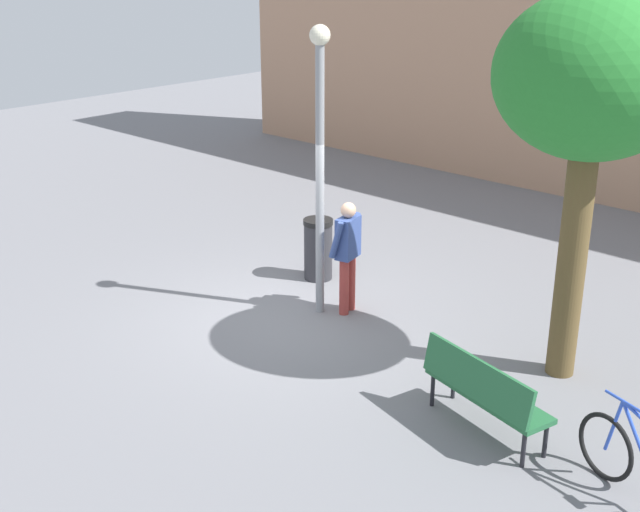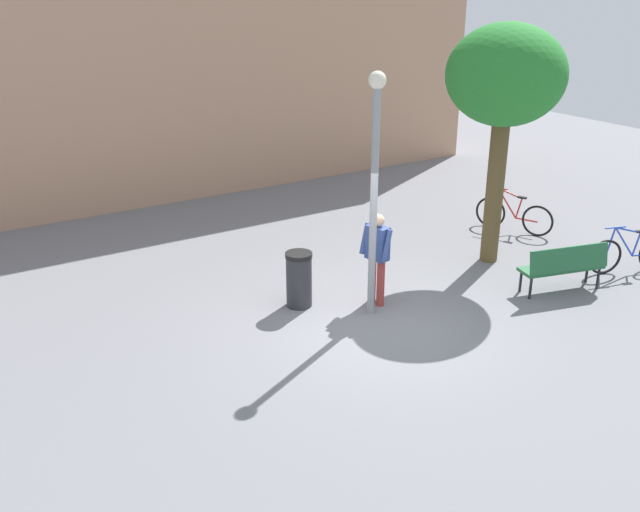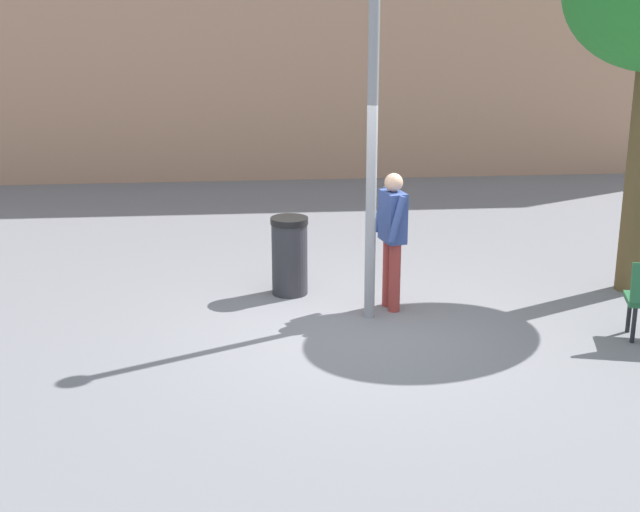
% 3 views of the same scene
% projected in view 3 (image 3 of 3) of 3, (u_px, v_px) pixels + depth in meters
% --- Properties ---
extents(ground_plane, '(36.00, 36.00, 0.00)m').
position_uv_depth(ground_plane, '(360.00, 331.00, 10.18)').
color(ground_plane, slate).
extents(building_facade, '(18.53, 2.00, 6.94)m').
position_uv_depth(building_facade, '(301.00, 0.00, 18.01)').
color(building_facade, tan).
rests_on(building_facade, ground_plane).
extents(lamppost, '(0.28, 0.28, 4.09)m').
position_uv_depth(lamppost, '(373.00, 107.00, 9.91)').
color(lamppost, gray).
rests_on(lamppost, ground_plane).
extents(person_by_lamppost, '(0.38, 0.63, 1.67)m').
position_uv_depth(person_by_lamppost, '(392.00, 232.00, 10.62)').
color(person_by_lamppost, '#9E3833').
rests_on(person_by_lamppost, ground_plane).
extents(trash_bin, '(0.47, 0.47, 1.00)m').
position_uv_depth(trash_bin, '(290.00, 256.00, 11.28)').
color(trash_bin, '#2D2D33').
rests_on(trash_bin, ground_plane).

